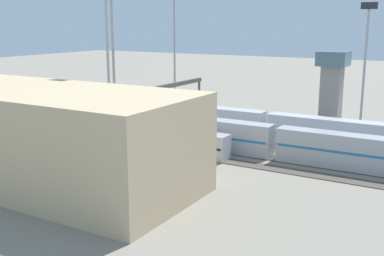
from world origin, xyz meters
name	(u,v)px	position (x,y,z in m)	size (l,w,h in m)	color
ground_plane	(203,136)	(0.00, 0.00, 0.00)	(400.00, 400.00, 0.00)	gray
track_bed_0	(232,123)	(0.00, -12.50, 0.06)	(140.00, 2.80, 0.12)	#3D3833
track_bed_1	(221,128)	(0.00, -7.50, 0.06)	(140.00, 2.80, 0.12)	#3D3833
track_bed_2	(209,133)	(0.00, -2.50, 0.06)	(140.00, 2.80, 0.12)	#4C443D
track_bed_3	(196,138)	(0.00, 2.50, 0.06)	(140.00, 2.80, 0.12)	#3D3833
track_bed_4	(182,144)	(0.00, 7.50, 0.06)	(140.00, 2.80, 0.12)	#3D3833
track_bed_5	(166,151)	(0.00, 12.50, 0.06)	(140.00, 2.80, 0.12)	#4C443D
train_on_track_4	(206,133)	(-4.70, 7.50, 2.61)	(119.80, 3.06, 5.00)	#A8AAB2
train_on_track_5	(56,123)	(24.63, 12.50, 2.01)	(71.40, 3.06, 3.80)	#A8AAB2
train_on_track_2	(336,134)	(-23.57, -2.50, 2.60)	(71.40, 3.06, 5.00)	silver
train_on_track_1	(65,100)	(41.97, -7.50, 2.16)	(10.00, 3.00, 5.00)	#D85914
train_on_track_3	(62,110)	(32.95, 2.50, 2.16)	(10.00, 3.00, 5.00)	gold
light_mast_0	(366,50)	(-24.70, -15.81, 15.56)	(2.80, 0.70, 23.99)	#9EA0A5
light_mast_1	(107,42)	(8.15, 16.30, 17.55)	(2.80, 0.70, 27.60)	#9EA0A5
light_mast_2	(174,26)	(16.20, -15.99, 19.67)	(2.80, 0.70, 31.53)	#9EA0A5
light_mast_3	(113,43)	(8.02, 15.11, 17.26)	(2.80, 0.70, 27.07)	#9EA0A5
signal_gantry	(162,92)	(9.07, 0.00, 7.55)	(0.70, 30.00, 8.80)	#4C4742
maintenance_shed	(5,130)	(12.56, 33.05, 6.18)	(55.84, 17.64, 12.35)	tan
control_tower	(332,81)	(-16.58, -25.75, 8.52)	(6.00, 6.00, 14.66)	gray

